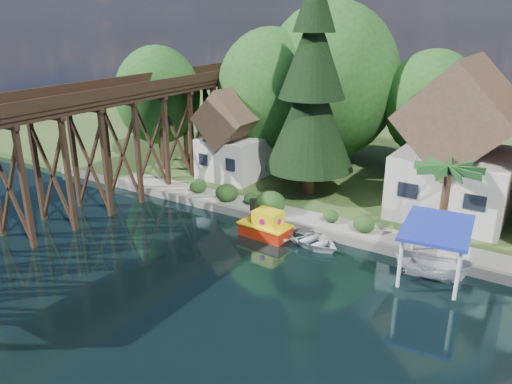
# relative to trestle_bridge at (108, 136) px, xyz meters

# --- Properties ---
(ground) EXTENTS (140.00, 140.00, 0.00)m
(ground) POSITION_rel_trestle_bridge_xyz_m (16.00, -5.17, -5.35)
(ground) COLOR black
(ground) RESTS_ON ground
(bank) EXTENTS (140.00, 52.00, 0.50)m
(bank) POSITION_rel_trestle_bridge_xyz_m (16.00, 28.83, -5.10)
(bank) COLOR #335120
(bank) RESTS_ON ground
(seawall) EXTENTS (60.00, 0.40, 0.62)m
(seawall) POSITION_rel_trestle_bridge_xyz_m (20.00, 2.83, -5.04)
(seawall) COLOR slate
(seawall) RESTS_ON ground
(promenade) EXTENTS (50.00, 2.60, 0.06)m
(promenade) POSITION_rel_trestle_bridge_xyz_m (22.00, 4.13, -4.82)
(promenade) COLOR gray
(promenade) RESTS_ON bank
(trestle_bridge) EXTENTS (4.12, 44.18, 9.30)m
(trestle_bridge) POSITION_rel_trestle_bridge_xyz_m (0.00, 0.00, 0.00)
(trestle_bridge) COLOR black
(trestle_bridge) RESTS_ON ground
(house_left) EXTENTS (7.64, 8.64, 11.02)m
(house_left) POSITION_rel_trestle_bridge_xyz_m (23.00, 10.83, -0.21)
(house_left) COLOR beige
(house_left) RESTS_ON bank
(shed) EXTENTS (5.09, 5.40, 7.85)m
(shed) POSITION_rel_trestle_bridge_xyz_m (5.00, 9.33, -1.52)
(shed) COLOR beige
(shed) RESTS_ON bank
(bg_trees) EXTENTS (49.90, 13.30, 10.57)m
(bg_trees) POSITION_rel_trestle_bridge_xyz_m (17.00, 16.08, 1.94)
(bg_trees) COLOR #382314
(bg_trees) RESTS_ON bank
(shrubs) EXTENTS (15.76, 2.47, 1.70)m
(shrubs) POSITION_rel_trestle_bridge_xyz_m (11.40, 4.09, -4.12)
(shrubs) COLOR #1B3F16
(shrubs) RESTS_ON bank
(conifer) EXTENTS (6.92, 6.92, 17.03)m
(conifer) POSITION_rel_trestle_bridge_xyz_m (12.47, 8.96, 3.35)
(conifer) COLOR #382314
(conifer) RESTS_ON bank
(palm_tree) EXTENTS (5.08, 5.08, 5.55)m
(palm_tree) POSITION_rel_trestle_bridge_xyz_m (23.73, 4.56, -0.00)
(palm_tree) COLOR #382314
(palm_tree) RESTS_ON bank
(tugboat) EXTENTS (3.54, 2.10, 2.49)m
(tugboat) POSITION_rel_trestle_bridge_xyz_m (13.35, 1.01, -4.60)
(tugboat) COLOR #A81F0B
(tugboat) RESTS_ON ground
(boat_white_a) EXTENTS (5.10, 4.30, 0.90)m
(boat_white_a) POSITION_rel_trestle_bridge_xyz_m (16.46, 1.54, -4.90)
(boat_white_a) COLOR silver
(boat_white_a) RESTS_ON ground
(boat_canopy) EXTENTS (4.25, 5.43, 3.27)m
(boat_canopy) POSITION_rel_trestle_bridge_xyz_m (24.18, 1.13, -3.94)
(boat_canopy) COLOR silver
(boat_canopy) RESTS_ON ground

